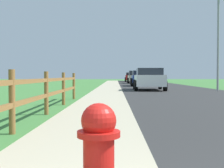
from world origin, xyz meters
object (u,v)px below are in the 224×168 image
at_px(parked_car_red, 131,77).
at_px(parked_car_blue, 141,78).
at_px(parked_car_beige, 135,77).
at_px(street_lamp, 220,27).
at_px(parked_suv_white, 149,79).

bearing_deg(parked_car_red, parked_car_blue, -90.23).
bearing_deg(parked_car_beige, street_lamp, -77.50).
xyz_separation_m(parked_car_blue, parked_car_beige, (0.10, 10.52, 0.05)).
height_order(parked_car_beige, street_lamp, street_lamp).
bearing_deg(parked_suv_white, street_lamp, -9.69).
relative_size(parked_suv_white, parked_car_blue, 1.09).
xyz_separation_m(parked_suv_white, parked_car_beige, (0.26, 18.88, 0.02)).
height_order(parked_suv_white, parked_car_blue, parked_suv_white).
bearing_deg(parked_car_beige, parked_car_red, 90.10).
distance_m(parked_car_red, street_lamp, 30.64).
relative_size(parked_car_beige, parked_car_red, 0.98).
relative_size(parked_suv_white, parked_car_beige, 1.01).
height_order(parked_car_blue, parked_car_red, parked_car_red).
relative_size(parked_car_beige, street_lamp, 0.64).
relative_size(parked_car_blue, parked_car_beige, 0.93).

